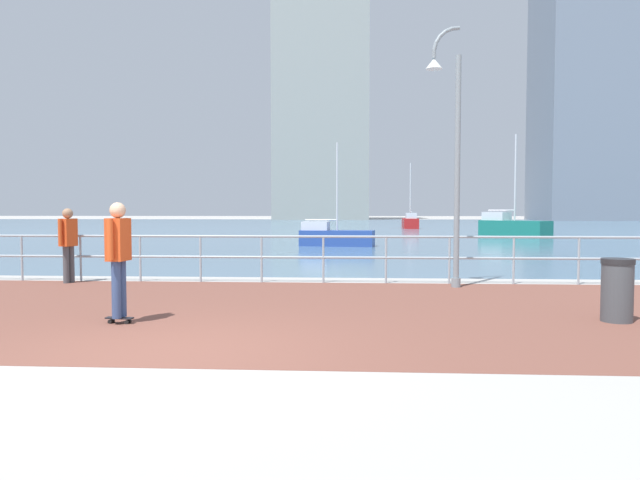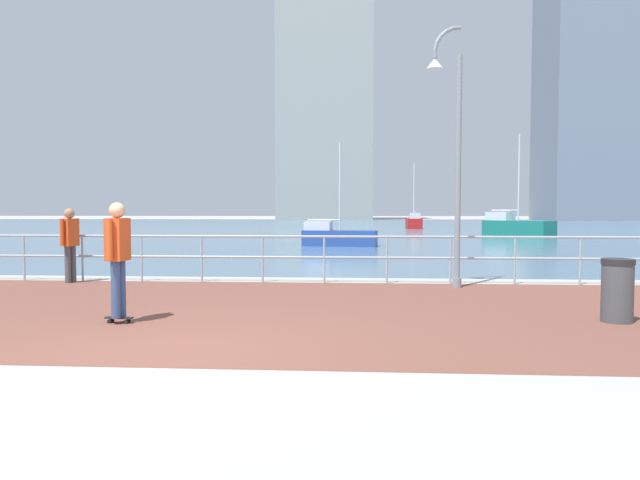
# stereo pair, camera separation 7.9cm
# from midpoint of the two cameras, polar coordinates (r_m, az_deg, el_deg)

# --- Properties ---
(ground) EXTENTS (220.00, 220.00, 0.00)m
(ground) POSITION_cam_midpoint_polar(r_m,az_deg,el_deg) (46.60, 0.78, 0.93)
(ground) COLOR #ADAAA5
(brick_paving) EXTENTS (28.00, 7.23, 0.01)m
(brick_paving) POSITION_cam_midpoint_polar(r_m,az_deg,el_deg) (9.86, -9.27, -6.65)
(brick_paving) COLOR brown
(brick_paving) RESTS_ON ground
(harbor_water) EXTENTS (180.00, 88.00, 0.00)m
(harbor_water) POSITION_cam_midpoint_polar(r_m,az_deg,el_deg) (58.16, 1.31, 1.33)
(harbor_water) COLOR slate
(harbor_water) RESTS_ON ground
(waterfront_railing) EXTENTS (25.25, 0.06, 1.07)m
(waterfront_railing) POSITION_cam_midpoint_polar(r_m,az_deg,el_deg) (13.30, -5.88, -0.95)
(waterfront_railing) COLOR #9EADB7
(waterfront_railing) RESTS_ON ground
(lamppost) EXTENTS (0.80, 0.42, 5.45)m
(lamppost) POSITION_cam_midpoint_polar(r_m,az_deg,el_deg) (12.68, 12.38, 9.10)
(lamppost) COLOR gray
(lamppost) RESTS_ON ground
(skateboarder) EXTENTS (0.41, 0.56, 1.75)m
(skateboarder) POSITION_cam_midpoint_polar(r_m,az_deg,el_deg) (8.90, -19.25, -1.00)
(skateboarder) COLOR black
(skateboarder) RESTS_ON ground
(bystander) EXTENTS (0.33, 0.55, 1.67)m
(bystander) POSITION_cam_midpoint_polar(r_m,az_deg,el_deg) (14.30, -23.42, 0.08)
(bystander) COLOR #4C4C51
(bystander) RESTS_ON ground
(trash_bin) EXTENTS (0.46, 0.46, 0.93)m
(trash_bin) POSITION_cam_midpoint_polar(r_m,az_deg,el_deg) (9.62, 26.71, -4.36)
(trash_bin) COLOR #474C51
(trash_bin) RESTS_ON ground
(sailboat_yellow) EXTENTS (3.45, 1.52, 4.68)m
(sailboat_yellow) POSITION_cam_midpoint_polar(r_m,az_deg,el_deg) (26.59, 1.32, 0.37)
(sailboat_yellow) COLOR #284799
(sailboat_yellow) RESTS_ON ground
(sailboat_ivory) EXTENTS (1.39, 4.17, 5.81)m
(sailboat_ivory) POSITION_cam_midpoint_polar(r_m,az_deg,el_deg) (52.92, 8.72, 1.73)
(sailboat_ivory) COLOR #B21E1E
(sailboat_ivory) RESTS_ON ground
(sailboat_teal) EXTENTS (3.96, 4.40, 6.37)m
(sailboat_teal) POSITION_cam_midpoint_polar(r_m,az_deg,el_deg) (38.90, 18.12, 1.28)
(sailboat_teal) COLOR #197266
(sailboat_teal) RESTS_ON ground
(tower_beige) EXTENTS (13.14, 14.26, 46.26)m
(tower_beige) POSITION_cam_midpoint_polar(r_m,az_deg,el_deg) (105.10, 24.07, 14.02)
(tower_beige) COLOR slate
(tower_beige) RESTS_ON ground
(tower_brick) EXTENTS (15.95, 16.24, 43.00)m
(tower_brick) POSITION_cam_midpoint_polar(r_m,az_deg,el_deg) (105.29, 0.24, 13.35)
(tower_brick) COLOR #939993
(tower_brick) RESTS_ON ground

